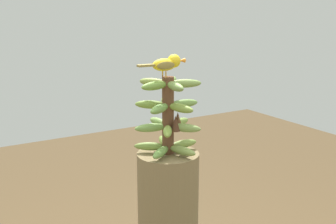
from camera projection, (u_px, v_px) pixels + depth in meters
banana_bunch at (168, 116)px, 1.63m from camera, size 0.27×0.27×0.30m
perched_bird at (167, 63)px, 1.58m from camera, size 0.06×0.20×0.08m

